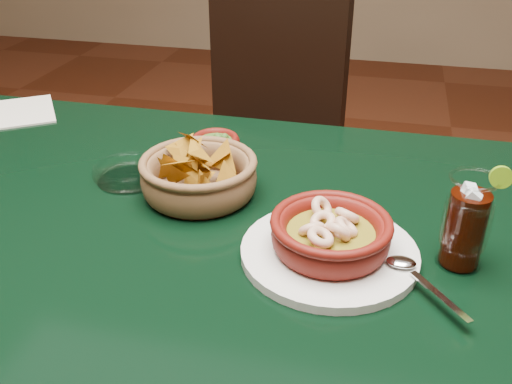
% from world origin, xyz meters
% --- Properties ---
extents(dining_table, '(1.20, 0.80, 0.75)m').
position_xyz_m(dining_table, '(0.00, 0.00, 0.65)').
color(dining_table, black).
rests_on(dining_table, ground).
extents(dining_chair, '(0.57, 0.57, 0.99)m').
position_xyz_m(dining_chair, '(-0.05, 0.71, 0.54)').
color(dining_chair, black).
rests_on(dining_chair, ground).
extents(shrimp_plate, '(0.30, 0.25, 0.07)m').
position_xyz_m(shrimp_plate, '(0.26, -0.07, 0.78)').
color(shrimp_plate, silver).
rests_on(shrimp_plate, dining_table).
extents(chip_basket, '(0.22, 0.22, 0.13)m').
position_xyz_m(chip_basket, '(0.03, 0.05, 0.79)').
color(chip_basket, brown).
rests_on(chip_basket, dining_table).
extents(guacamole_ramekin, '(0.11, 0.11, 0.04)m').
position_xyz_m(guacamole_ramekin, '(0.00, 0.21, 0.77)').
color(guacamole_ramekin, '#540F09').
rests_on(guacamole_ramekin, dining_table).
extents(cola_drink, '(0.13, 0.13, 0.15)m').
position_xyz_m(cola_drink, '(0.43, -0.04, 0.82)').
color(cola_drink, white).
rests_on(cola_drink, dining_table).
extents(glass_ashtray, '(0.13, 0.13, 0.03)m').
position_xyz_m(glass_ashtray, '(-0.11, 0.07, 0.76)').
color(glass_ashtray, white).
rests_on(glass_ashtray, dining_table).
extents(paper_menu, '(0.21, 0.22, 0.00)m').
position_xyz_m(paper_menu, '(-0.48, 0.31, 0.75)').
color(paper_menu, beige).
rests_on(paper_menu, dining_table).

